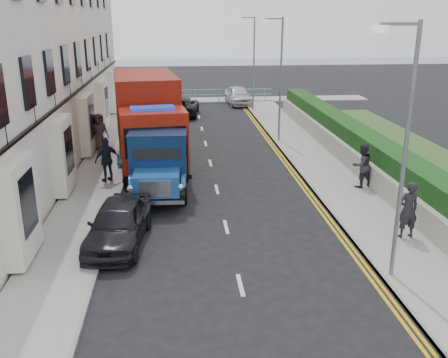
% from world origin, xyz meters
% --- Properties ---
extents(ground, '(120.00, 120.00, 0.00)m').
position_xyz_m(ground, '(0.00, 0.00, 0.00)').
color(ground, black).
rests_on(ground, ground).
extents(pavement_west, '(2.40, 38.00, 0.12)m').
position_xyz_m(pavement_west, '(-5.20, 9.00, 0.06)').
color(pavement_west, gray).
rests_on(pavement_west, ground).
extents(pavement_east, '(2.60, 38.00, 0.12)m').
position_xyz_m(pavement_east, '(5.30, 9.00, 0.06)').
color(pavement_east, gray).
rests_on(pavement_east, ground).
extents(promenade, '(30.00, 2.50, 0.12)m').
position_xyz_m(promenade, '(0.00, 29.00, 0.06)').
color(promenade, gray).
rests_on(promenade, ground).
extents(sea_plane, '(120.00, 120.00, 0.00)m').
position_xyz_m(sea_plane, '(0.00, 60.00, 0.00)').
color(sea_plane, slate).
rests_on(sea_plane, ground).
extents(terrace_west, '(6.31, 30.20, 14.25)m').
position_xyz_m(terrace_west, '(-9.47, 13.00, 7.17)').
color(terrace_west, white).
rests_on(terrace_west, ground).
extents(garden_east, '(1.45, 28.00, 1.75)m').
position_xyz_m(garden_east, '(7.21, 9.00, 0.90)').
color(garden_east, '#B2AD9E').
rests_on(garden_east, ground).
extents(seafront_railing, '(13.00, 0.08, 1.11)m').
position_xyz_m(seafront_railing, '(0.00, 28.20, 0.58)').
color(seafront_railing, '#59B2A5').
rests_on(seafront_railing, ground).
extents(lamp_near, '(1.23, 0.18, 7.00)m').
position_xyz_m(lamp_near, '(4.18, -2.00, 4.00)').
color(lamp_near, slate).
rests_on(lamp_near, ground).
extents(lamp_mid, '(1.23, 0.18, 7.00)m').
position_xyz_m(lamp_mid, '(4.18, 14.00, 4.00)').
color(lamp_mid, slate).
rests_on(lamp_mid, ground).
extents(lamp_far, '(1.23, 0.18, 7.00)m').
position_xyz_m(lamp_far, '(4.18, 24.00, 4.00)').
color(lamp_far, slate).
rests_on(lamp_far, ground).
extents(bedford_lorry, '(2.47, 5.79, 2.69)m').
position_xyz_m(bedford_lorry, '(-2.39, 5.38, 1.24)').
color(bedford_lorry, black).
rests_on(bedford_lorry, ground).
extents(red_lorry, '(3.82, 8.60, 4.36)m').
position_xyz_m(red_lorry, '(-3.04, 10.19, 2.32)').
color(red_lorry, black).
rests_on(red_lorry, ground).
extents(parked_car_front, '(2.14, 4.37, 1.43)m').
position_xyz_m(parked_car_front, '(-3.60, 1.00, 0.72)').
color(parked_car_front, black).
rests_on(parked_car_front, ground).
extents(parked_car_mid, '(1.88, 4.06, 1.29)m').
position_xyz_m(parked_car_mid, '(-3.60, 11.06, 0.64)').
color(parked_car_mid, '#567BB9').
rests_on(parked_car_mid, ground).
extents(parked_car_rear, '(2.00, 4.68, 1.34)m').
position_xyz_m(parked_car_rear, '(-3.55, 12.34, 0.67)').
color(parked_car_rear, silver).
rests_on(parked_car_rear, ground).
extents(seafront_car_left, '(2.64, 4.92, 1.31)m').
position_xyz_m(seafront_car_left, '(-1.13, 22.84, 0.66)').
color(seafront_car_left, black).
rests_on(seafront_car_left, ground).
extents(seafront_car_right, '(2.11, 4.52, 1.50)m').
position_xyz_m(seafront_car_right, '(3.50, 27.00, 0.75)').
color(seafront_car_right, silver).
rests_on(seafront_car_right, ground).
extents(pedestrian_east_near, '(0.74, 0.52, 1.93)m').
position_xyz_m(pedestrian_east_near, '(5.78, 0.36, 1.08)').
color(pedestrian_east_near, black).
rests_on(pedestrian_east_near, pavement_east).
extents(pedestrian_east_far, '(1.11, 0.98, 1.91)m').
position_xyz_m(pedestrian_east_far, '(6.10, 5.42, 1.08)').
color(pedestrian_east_far, '#2D2933').
rests_on(pedestrian_east_far, pavement_east).
extents(pedestrian_west_near, '(1.22, 1.07, 1.98)m').
position_xyz_m(pedestrian_west_near, '(-4.70, 7.20, 1.11)').
color(pedestrian_west_near, '#1A222F').
rests_on(pedestrian_west_near, pavement_west).
extents(pedestrian_west_far, '(1.16, 1.07, 1.98)m').
position_xyz_m(pedestrian_west_far, '(-5.78, 12.71, 1.11)').
color(pedestrian_west_far, '#483633').
rests_on(pedestrian_west_far, pavement_west).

